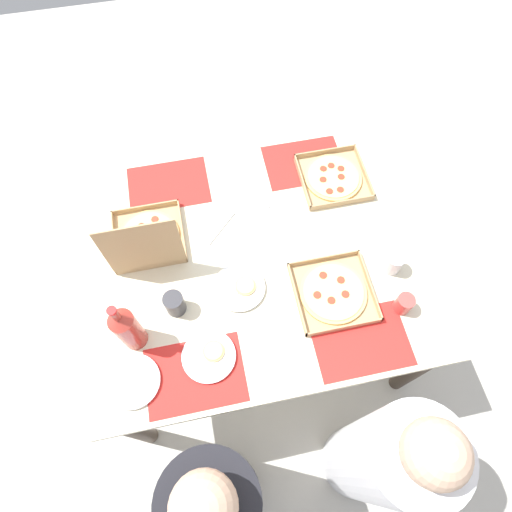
{
  "coord_description": "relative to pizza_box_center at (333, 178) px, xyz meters",
  "views": [
    {
      "loc": [
        0.16,
        0.79,
        2.35
      ],
      "look_at": [
        0.0,
        0.0,
        0.73
      ],
      "focal_mm": 30.47,
      "sensor_mm": 36.0,
      "label": 1
    }
  ],
  "objects": [
    {
      "name": "ground_plane",
      "position": [
        0.42,
        0.31,
        -0.74
      ],
      "size": [
        6.0,
        6.0,
        0.0
      ],
      "primitive_type": "plane",
      "color": "beige"
    },
    {
      "name": "dining_table",
      "position": [
        0.42,
        0.31,
        -0.11
      ],
      "size": [
        1.41,
        1.16,
        0.73
      ],
      "color": "#3F3328",
      "rests_on": "ground_plane"
    },
    {
      "name": "placemat_near_left",
      "position": [
        0.11,
        -0.12,
        -0.01
      ],
      "size": [
        0.36,
        0.26,
        0.0
      ],
      "primitive_type": "cube",
      "color": "red",
      "rests_on": "dining_table"
    },
    {
      "name": "placemat_near_right",
      "position": [
        0.74,
        -0.12,
        -0.01
      ],
      "size": [
        0.36,
        0.26,
        0.0
      ],
      "primitive_type": "cube",
      "color": "red",
      "rests_on": "dining_table"
    },
    {
      "name": "placemat_far_left",
      "position": [
        0.11,
        0.75,
        -0.01
      ],
      "size": [
        0.36,
        0.26,
        0.0
      ],
      "primitive_type": "cube",
      "color": "red",
      "rests_on": "dining_table"
    },
    {
      "name": "placemat_far_right",
      "position": [
        0.74,
        0.75,
        -0.01
      ],
      "size": [
        0.36,
        0.26,
        0.0
      ],
      "primitive_type": "cube",
      "color": "red",
      "rests_on": "dining_table"
    },
    {
      "name": "pizza_box_center",
      "position": [
        0.0,
        0.0,
        0.0
      ],
      "size": [
        0.3,
        0.3,
        0.04
      ],
      "color": "tan",
      "rests_on": "dining_table"
    },
    {
      "name": "pizza_box_edge_far",
      "position": [
        0.16,
        0.54,
        -0.0
      ],
      "size": [
        0.3,
        0.3,
        0.04
      ],
      "color": "tan",
      "rests_on": "dining_table"
    },
    {
      "name": "pizza_box_corner_left",
      "position": [
        0.85,
        0.17,
        0.04
      ],
      "size": [
        0.29,
        0.3,
        0.33
      ],
      "color": "tan",
      "rests_on": "dining_table"
    },
    {
      "name": "plate_near_left",
      "position": [
        0.68,
        0.69,
        -0.0
      ],
      "size": [
        0.2,
        0.2,
        0.03
      ],
      "color": "white",
      "rests_on": "dining_table"
    },
    {
      "name": "plate_near_right",
      "position": [
        0.51,
        0.44,
        -0.0
      ],
      "size": [
        0.21,
        0.21,
        0.03
      ],
      "color": "white",
      "rests_on": "dining_table"
    },
    {
      "name": "plate_middle",
      "position": [
        0.96,
        0.73,
        -0.0
      ],
      "size": [
        0.2,
        0.2,
        0.02
      ],
      "color": "white",
      "rests_on": "dining_table"
    },
    {
      "name": "soda_bottle",
      "position": [
        0.94,
        0.57,
        0.12
      ],
      "size": [
        0.09,
        0.09,
        0.32
      ],
      "color": "#B2382D",
      "rests_on": "dining_table"
    },
    {
      "name": "cup_red",
      "position": [
        -0.11,
        0.48,
        0.04
      ],
      "size": [
        0.07,
        0.07,
        0.1
      ],
      "primitive_type": "cylinder",
      "color": "silver",
      "rests_on": "dining_table"
    },
    {
      "name": "cup_clear_right",
      "position": [
        -0.09,
        0.65,
        0.03
      ],
      "size": [
        0.07,
        0.07,
        0.09
      ],
      "primitive_type": "cylinder",
      "color": "#BF4742",
      "rests_on": "dining_table"
    },
    {
      "name": "cup_dark",
      "position": [
        0.77,
        0.48,
        0.04
      ],
      "size": [
        0.08,
        0.08,
        0.1
      ],
      "primitive_type": "cylinder",
      "color": "#333338",
      "rests_on": "dining_table"
    },
    {
      "name": "fork_by_far_right",
      "position": [
        0.54,
        0.15,
        -0.01
      ],
      "size": [
        0.15,
        0.15,
        0.0
      ],
      "primitive_type": "cube",
      "rotation": [
        0.0,
        0.0,
        0.79
      ],
      "color": "#B7B7BC",
      "rests_on": "dining_table"
    },
    {
      "name": "knife_by_near_left",
      "position": [
        0.36,
        -0.0,
        -0.01
      ],
      "size": [
        0.1,
        0.2,
        0.0
      ],
      "primitive_type": "cube",
      "rotation": [
        0.0,
        0.0,
        1.98
      ],
      "color": "#B7B7BC",
      "rests_on": "dining_table"
    },
    {
      "name": "fork_by_near_right",
      "position": [
        -0.11,
        0.28,
        -0.01
      ],
      "size": [
        0.16,
        0.13,
        0.0
      ],
      "primitive_type": "cube",
      "rotation": [
        0.0,
        0.0,
        2.48
      ],
      "color": "#B7B7BC",
      "rests_on": "dining_table"
    },
    {
      "name": "diner_left_seat",
      "position": [
        0.11,
        1.16,
        -0.22
      ],
      "size": [
        0.32,
        0.32,
        1.17
      ],
      "color": "white",
      "rests_on": "ground_plane"
    },
    {
      "name": "diner_right_seat",
      "position": [
        0.74,
        1.16,
        -0.25
      ],
      "size": [
        0.32,
        0.32,
        1.11
      ],
      "color": "black",
      "rests_on": "ground_plane"
    }
  ]
}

